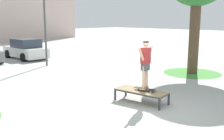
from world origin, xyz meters
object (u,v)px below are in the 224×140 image
skate_box (141,92)px  car_white (26,49)px  light_post (44,5)px  skateboard (145,89)px  skater (145,61)px

skate_box → car_white: 13.28m
skate_box → light_post: size_ratio=0.34×
skateboard → light_post: 10.11m
skater → light_post: bearing=79.7°
skateboard → car_white: bearing=80.4°
skateboard → skate_box: bearing=97.5°
skater → car_white: bearing=80.4°
skateboard → light_post: bearing=79.7°
car_white → light_post: bearing=-97.7°
skate_box → skater: size_ratio=1.17×
skate_box → skateboard: 0.19m
skateboard → light_post: light_post is taller
skate_box → light_post: bearing=79.4°
skate_box → skater: skater is taller
car_white → light_post: (-0.52, -3.83, 3.13)m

